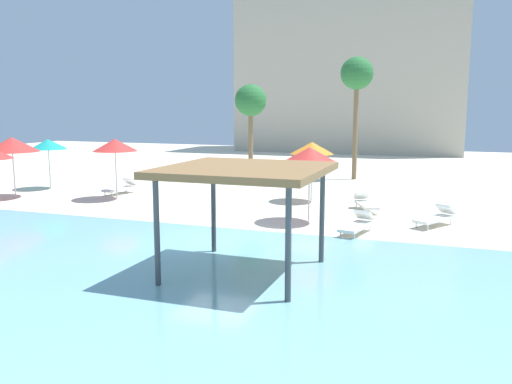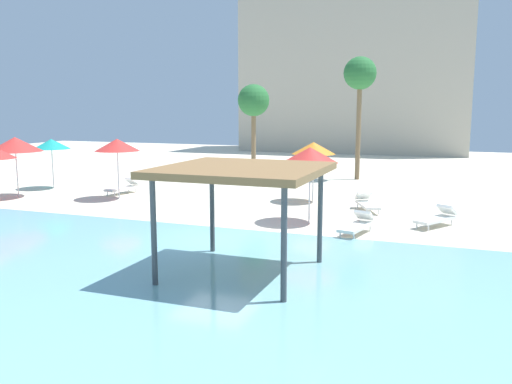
{
  "view_description": "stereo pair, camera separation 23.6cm",
  "coord_description": "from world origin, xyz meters",
  "px_view_note": "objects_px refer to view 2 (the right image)",
  "views": [
    {
      "loc": [
        7.0,
        -15.52,
        4.26
      ],
      "look_at": [
        0.67,
        2.0,
        1.3
      ],
      "focal_mm": 37.6,
      "sensor_mm": 36.0,
      "label": 1
    },
    {
      "loc": [
        7.22,
        -15.44,
        4.26
      ],
      "look_at": [
        0.67,
        2.0,
        1.3
      ],
      "focal_mm": 37.6,
      "sensor_mm": 36.0,
      "label": 2
    }
  ],
  "objects_px": {
    "palm_tree_1": "(254,102)",
    "lounge_chair_4": "(358,224)",
    "beach_umbrella_red_6": "(310,155)",
    "lounge_chair_1": "(124,187)",
    "lounge_chair_2": "(438,217)",
    "beach_umbrella_teal_0": "(51,144)",
    "beach_umbrella_orange_3": "(314,148)",
    "palm_tree_0": "(360,77)",
    "beach_umbrella_red_1": "(15,144)",
    "lounge_chair_5": "(367,203)",
    "shade_pavilion": "(242,174)",
    "beach_umbrella_red_5": "(117,145)"
  },
  "relations": [
    {
      "from": "palm_tree_1",
      "to": "lounge_chair_4",
      "type": "bearing_deg",
      "value": -55.55
    },
    {
      "from": "beach_umbrella_red_6",
      "to": "lounge_chair_1",
      "type": "xyz_separation_m",
      "value": [
        -10.35,
        3.22,
        -2.18
      ]
    },
    {
      "from": "lounge_chair_2",
      "to": "lounge_chair_1",
      "type": "bearing_deg",
      "value": -67.56
    },
    {
      "from": "beach_umbrella_red_6",
      "to": "beach_umbrella_teal_0",
      "type": "bearing_deg",
      "value": 167.06
    },
    {
      "from": "beach_umbrella_orange_3",
      "to": "palm_tree_0",
      "type": "distance_m",
      "value": 8.97
    },
    {
      "from": "beach_umbrella_red_6",
      "to": "lounge_chair_4",
      "type": "distance_m",
      "value": 3.25
    },
    {
      "from": "beach_umbrella_orange_3",
      "to": "lounge_chair_4",
      "type": "xyz_separation_m",
      "value": [
        3.04,
        -5.66,
        -2.1
      ]
    },
    {
      "from": "beach_umbrella_red_1",
      "to": "palm_tree_1",
      "type": "height_order",
      "value": "palm_tree_1"
    },
    {
      "from": "lounge_chair_1",
      "to": "lounge_chair_4",
      "type": "relative_size",
      "value": 1.0
    },
    {
      "from": "beach_umbrella_teal_0",
      "to": "beach_umbrella_red_1",
      "type": "height_order",
      "value": "beach_umbrella_red_1"
    },
    {
      "from": "beach_umbrella_orange_3",
      "to": "lounge_chair_5",
      "type": "xyz_separation_m",
      "value": [
        2.67,
        -1.42,
        -2.1
      ]
    },
    {
      "from": "shade_pavilion",
      "to": "palm_tree_0",
      "type": "relative_size",
      "value": 0.55
    },
    {
      "from": "beach_umbrella_teal_0",
      "to": "palm_tree_1",
      "type": "xyz_separation_m",
      "value": [
        8.41,
        7.72,
        2.2
      ]
    },
    {
      "from": "beach_umbrella_orange_3",
      "to": "lounge_chair_1",
      "type": "relative_size",
      "value": 1.37
    },
    {
      "from": "beach_umbrella_red_5",
      "to": "lounge_chair_1",
      "type": "xyz_separation_m",
      "value": [
        -0.63,
        1.34,
        -2.19
      ]
    },
    {
      "from": "shade_pavilion",
      "to": "lounge_chair_1",
      "type": "height_order",
      "value": "shade_pavilion"
    },
    {
      "from": "beach_umbrella_teal_0",
      "to": "lounge_chair_5",
      "type": "height_order",
      "value": "beach_umbrella_teal_0"
    },
    {
      "from": "lounge_chair_5",
      "to": "palm_tree_1",
      "type": "distance_m",
      "value": 12.27
    },
    {
      "from": "beach_umbrella_orange_3",
      "to": "lounge_chair_4",
      "type": "distance_m",
      "value": 6.76
    },
    {
      "from": "beach_umbrella_red_5",
      "to": "beach_umbrella_red_6",
      "type": "relative_size",
      "value": 1.0
    },
    {
      "from": "lounge_chair_5",
      "to": "lounge_chair_4",
      "type": "bearing_deg",
      "value": -19.27
    },
    {
      "from": "lounge_chair_1",
      "to": "lounge_chair_5",
      "type": "xyz_separation_m",
      "value": [
        12.01,
        -0.24,
        0.0
      ]
    },
    {
      "from": "beach_umbrella_orange_3",
      "to": "lounge_chair_4",
      "type": "relative_size",
      "value": 1.36
    },
    {
      "from": "shade_pavilion",
      "to": "beach_umbrella_orange_3",
      "type": "height_order",
      "value": "shade_pavilion"
    },
    {
      "from": "lounge_chair_4",
      "to": "palm_tree_0",
      "type": "bearing_deg",
      "value": -157.48
    },
    {
      "from": "lounge_chair_2",
      "to": "lounge_chair_4",
      "type": "relative_size",
      "value": 0.98
    },
    {
      "from": "beach_umbrella_red_5",
      "to": "lounge_chair_5",
      "type": "relative_size",
      "value": 1.42
    },
    {
      "from": "lounge_chair_4",
      "to": "beach_umbrella_teal_0",
      "type": "bearing_deg",
      "value": -93.09
    },
    {
      "from": "beach_umbrella_red_1",
      "to": "beach_umbrella_red_6",
      "type": "xyz_separation_m",
      "value": [
        14.51,
        -0.58,
        -0.0
      ]
    },
    {
      "from": "beach_umbrella_red_1",
      "to": "beach_umbrella_red_5",
      "type": "distance_m",
      "value": 4.97
    },
    {
      "from": "beach_umbrella_red_1",
      "to": "lounge_chair_5",
      "type": "distance_m",
      "value": 16.5
    },
    {
      "from": "beach_umbrella_red_5",
      "to": "beach_umbrella_teal_0",
      "type": "bearing_deg",
      "value": 163.35
    },
    {
      "from": "lounge_chair_1",
      "to": "shade_pavilion",
      "type": "bearing_deg",
      "value": 57.38
    },
    {
      "from": "shade_pavilion",
      "to": "palm_tree_0",
      "type": "distance_m",
      "value": 19.67
    },
    {
      "from": "lounge_chair_1",
      "to": "lounge_chair_2",
      "type": "xyz_separation_m",
      "value": [
        14.88,
        -2.32,
        0.0
      ]
    },
    {
      "from": "beach_umbrella_orange_3",
      "to": "palm_tree_1",
      "type": "xyz_separation_m",
      "value": [
        -5.47,
        6.75,
        2.11
      ]
    },
    {
      "from": "beach_umbrella_red_6",
      "to": "lounge_chair_1",
      "type": "height_order",
      "value": "beach_umbrella_red_6"
    },
    {
      "from": "beach_umbrella_red_6",
      "to": "lounge_chair_2",
      "type": "distance_m",
      "value": 5.11
    },
    {
      "from": "shade_pavilion",
      "to": "palm_tree_0",
      "type": "height_order",
      "value": "palm_tree_0"
    },
    {
      "from": "beach_umbrella_red_5",
      "to": "palm_tree_1",
      "type": "height_order",
      "value": "palm_tree_1"
    },
    {
      "from": "palm_tree_1",
      "to": "shade_pavilion",
      "type": "bearing_deg",
      "value": -69.97
    },
    {
      "from": "beach_umbrella_red_1",
      "to": "lounge_chair_2",
      "type": "relative_size",
      "value": 1.48
    },
    {
      "from": "beach_umbrella_red_5",
      "to": "lounge_chair_2",
      "type": "bearing_deg",
      "value": -3.93
    },
    {
      "from": "lounge_chair_1",
      "to": "lounge_chair_4",
      "type": "distance_m",
      "value": 13.17
    },
    {
      "from": "beach_umbrella_red_6",
      "to": "palm_tree_0",
      "type": "height_order",
      "value": "palm_tree_0"
    },
    {
      "from": "shade_pavilion",
      "to": "lounge_chair_4",
      "type": "xyz_separation_m",
      "value": [
        1.99,
        5.49,
        -2.28
      ]
    },
    {
      "from": "beach_umbrella_red_1",
      "to": "palm_tree_0",
      "type": "xyz_separation_m",
      "value": [
        14.07,
        12.03,
        3.47
      ]
    },
    {
      "from": "lounge_chair_1",
      "to": "beach_umbrella_teal_0",
      "type": "bearing_deg",
      "value": -81.33
    },
    {
      "from": "beach_umbrella_teal_0",
      "to": "lounge_chair_4",
      "type": "height_order",
      "value": "beach_umbrella_teal_0"
    },
    {
      "from": "beach_umbrella_teal_0",
      "to": "palm_tree_0",
      "type": "xyz_separation_m",
      "value": [
        14.44,
        9.19,
        3.65
      ]
    }
  ]
}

